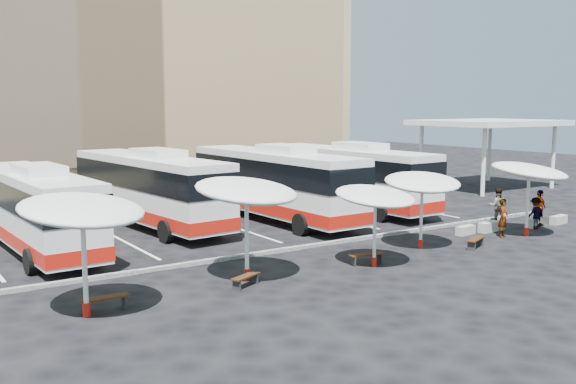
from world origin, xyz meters
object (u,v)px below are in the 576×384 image
sunshade_4 (529,171)px  passenger_0 (503,218)px  wood_bench_2 (367,256)px  bus_2 (274,181)px  bus_1 (149,186)px  passenger_3 (536,213)px  conc_bench_1 (489,227)px  conc_bench_0 (465,230)px  bus_0 (34,206)px  sunshade_1 (246,191)px  sunshade_0 (82,210)px  wood_bench_3 (476,241)px  bus_3 (347,175)px  sunshade_2 (375,197)px  passenger_1 (498,206)px  conc_bench_3 (559,220)px  conc_bench_2 (532,222)px  wood_bench_0 (105,300)px  sunshade_3 (422,182)px  wood_bench_1 (246,278)px

sunshade_4 → passenger_0: 2.57m
wood_bench_2 → bus_2: bearing=77.5°
bus_1 → passenger_3: bus_1 is taller
wood_bench_2 → conc_bench_1: bearing=10.1°
conc_bench_0 → passenger_3: (4.14, -0.99, 0.61)m
bus_0 → sunshade_1: sunshade_1 is taller
conc_bench_0 → sunshade_0: bearing=-174.0°
bus_0 → wood_bench_3: bearing=-34.5°
bus_3 → wood_bench_2: bearing=-127.9°
bus_2 → conc_bench_0: 10.60m
sunshade_2 → sunshade_4: (10.15, 0.40, 0.37)m
bus_0 → passenger_1: size_ratio=6.37×
bus_3 → conc_bench_3: (6.42, -10.11, -1.89)m
conc_bench_2 → bus_2: bearing=137.4°
bus_2 → passenger_3: bus_2 is taller
passenger_1 → wood_bench_0: bearing=45.6°
sunshade_1 → wood_bench_2: 5.97m
bus_0 → bus_1: 6.92m
bus_3 → sunshade_1: bearing=-143.7°
sunshade_3 → conc_bench_1: (5.57, 0.74, -2.71)m
conc_bench_1 → conc_bench_2: size_ratio=1.04×
conc_bench_3 → bus_0: bearing=160.3°
wood_bench_0 → conc_bench_2: 23.12m
sunshade_2 → conc_bench_2: size_ratio=2.78×
bus_3 → passenger_1: 9.13m
bus_0 → sunshade_1: size_ratio=2.58×
bus_3 → sunshade_1: bus_3 is taller
conc_bench_1 → passenger_0: bearing=-112.3°
sunshade_3 → sunshade_4: (6.24, -0.94, 0.22)m
bus_1 → wood_bench_2: size_ratio=8.67×
passenger_1 → sunshade_0: bearing=45.8°
wood_bench_1 → wood_bench_3: 11.65m
bus_0 → conc_bench_3: size_ratio=10.26×
conc_bench_1 → sunshade_1: bearing=-175.9°
conc_bench_1 → passenger_1: bearing=29.1°
sunshade_1 → passenger_0: (14.21, -0.15, -2.36)m
sunshade_1 → sunshade_2: sunshade_1 is taller
sunshade_1 → wood_bench_2: sunshade_1 is taller
wood_bench_2 → passenger_3: (12.13, 0.89, 0.48)m
conc_bench_3 → conc_bench_2: bearing=172.1°
bus_2 → passenger_0: (6.71, -10.14, -1.22)m
bus_1 → sunshade_4: 19.19m
bus_0 → bus_3: size_ratio=0.94×
wood_bench_0 → wood_bench_1: (4.99, -0.07, -0.04)m
bus_2 → conc_bench_0: bus_2 is taller
sunshade_3 → wood_bench_1: size_ratio=3.27×
passenger_1 → bus_0: bearing=20.6°
passenger_0 → sunshade_2: bearing=157.7°
passenger_3 → wood_bench_3: bearing=21.1°
bus_1 → conc_bench_1: bus_1 is taller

